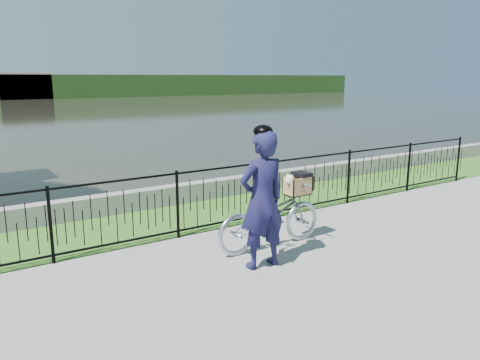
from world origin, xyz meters
TOP-DOWN VIEW (x-y plane):
  - ground at (0.00, 0.00)m, footprint 120.00×120.00m
  - grass_strip at (0.00, 2.60)m, footprint 60.00×2.00m
  - quay_wall at (0.00, 3.60)m, footprint 60.00×0.30m
  - fence at (0.00, 1.60)m, footprint 14.00×0.06m
  - far_building_right at (6.00, 58.50)m, footprint 6.00×3.00m
  - bicycle_rig at (0.03, 0.40)m, footprint 1.93×0.67m
  - cyclist at (-0.55, -0.15)m, footprint 0.72×0.48m

SIDE VIEW (x-z plane):
  - ground at x=0.00m, z-range 0.00..0.00m
  - grass_strip at x=0.00m, z-range 0.00..0.01m
  - quay_wall at x=0.00m, z-range 0.00..0.40m
  - bicycle_rig at x=0.03m, z-range -0.06..1.10m
  - fence at x=0.00m, z-range 0.00..1.15m
  - cyclist at x=-0.55m, z-range -0.02..2.00m
  - far_building_right at x=6.00m, z-range 0.00..3.20m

